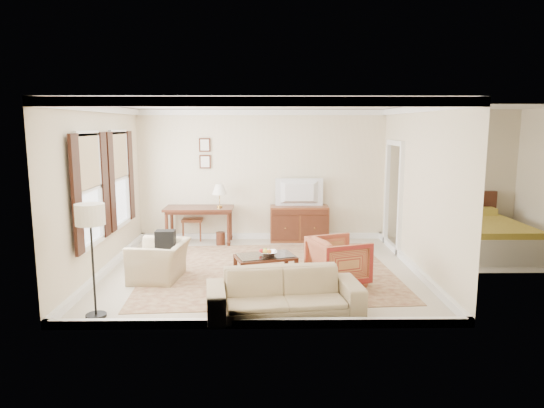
{
  "coord_description": "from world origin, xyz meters",
  "views": [
    {
      "loc": [
        0.09,
        -8.31,
        2.56
      ],
      "look_at": [
        0.2,
        0.3,
        1.15
      ],
      "focal_mm": 32.0,
      "sensor_mm": 36.0,
      "label": 1
    }
  ],
  "objects_px": {
    "sideboard": "(299,224)",
    "club_armchair": "(159,254)",
    "tv": "(300,184)",
    "sofa": "(284,285)",
    "striped_armchair": "(338,259)",
    "coffee_table": "(265,261)",
    "writing_desk": "(199,212)"
  },
  "relations": [
    {
      "from": "writing_desk",
      "to": "club_armchair",
      "type": "bearing_deg",
      "value": -97.63
    },
    {
      "from": "writing_desk",
      "to": "club_armchair",
      "type": "height_order",
      "value": "club_armchair"
    },
    {
      "from": "club_armchair",
      "to": "sofa",
      "type": "height_order",
      "value": "club_armchair"
    },
    {
      "from": "sideboard",
      "to": "striped_armchair",
      "type": "height_order",
      "value": "striped_armchair"
    },
    {
      "from": "sideboard",
      "to": "sofa",
      "type": "relative_size",
      "value": 0.61
    },
    {
      "from": "striped_armchair",
      "to": "club_armchair",
      "type": "relative_size",
      "value": 0.87
    },
    {
      "from": "writing_desk",
      "to": "tv",
      "type": "relative_size",
      "value": 1.47
    },
    {
      "from": "sofa",
      "to": "striped_armchair",
      "type": "bearing_deg",
      "value": 46.72
    },
    {
      "from": "sideboard",
      "to": "coffee_table",
      "type": "distance_m",
      "value": 2.79
    },
    {
      "from": "writing_desk",
      "to": "sofa",
      "type": "bearing_deg",
      "value": -67.31
    },
    {
      "from": "coffee_table",
      "to": "sofa",
      "type": "xyz_separation_m",
      "value": [
        0.26,
        -1.55,
        0.1
      ]
    },
    {
      "from": "writing_desk",
      "to": "club_armchair",
      "type": "relative_size",
      "value": 1.5
    },
    {
      "from": "tv",
      "to": "striped_armchair",
      "type": "relative_size",
      "value": 1.18
    },
    {
      "from": "coffee_table",
      "to": "club_armchair",
      "type": "height_order",
      "value": "club_armchair"
    },
    {
      "from": "sofa",
      "to": "writing_desk",
      "type": "bearing_deg",
      "value": 105.56
    },
    {
      "from": "tv",
      "to": "writing_desk",
      "type": "bearing_deg",
      "value": 4.47
    },
    {
      "from": "coffee_table",
      "to": "club_armchair",
      "type": "xyz_separation_m",
      "value": [
        -1.77,
        0.01,
        0.12
      ]
    },
    {
      "from": "sideboard",
      "to": "club_armchair",
      "type": "bearing_deg",
      "value": -133.25
    },
    {
      "from": "sideboard",
      "to": "club_armchair",
      "type": "xyz_separation_m",
      "value": [
        -2.52,
        -2.68,
        0.03
      ]
    },
    {
      "from": "sideboard",
      "to": "tv",
      "type": "distance_m",
      "value": 0.89
    },
    {
      "from": "tv",
      "to": "club_armchair",
      "type": "height_order",
      "value": "tv"
    },
    {
      "from": "sideboard",
      "to": "tv",
      "type": "relative_size",
      "value": 1.28
    },
    {
      "from": "sideboard",
      "to": "tv",
      "type": "bearing_deg",
      "value": -90.0
    },
    {
      "from": "sideboard",
      "to": "sofa",
      "type": "xyz_separation_m",
      "value": [
        -0.49,
        -4.24,
        0.01
      ]
    },
    {
      "from": "tv",
      "to": "club_armchair",
      "type": "xyz_separation_m",
      "value": [
        -2.52,
        -2.66,
        -0.86
      ]
    },
    {
      "from": "coffee_table",
      "to": "sofa",
      "type": "relative_size",
      "value": 0.52
    },
    {
      "from": "tv",
      "to": "sofa",
      "type": "distance_m",
      "value": 4.34
    },
    {
      "from": "sideboard",
      "to": "striped_armchair",
      "type": "bearing_deg",
      "value": -81.81
    },
    {
      "from": "striped_armchair",
      "to": "club_armchair",
      "type": "distance_m",
      "value": 2.96
    },
    {
      "from": "sideboard",
      "to": "striped_armchair",
      "type": "distance_m",
      "value": 3.01
    },
    {
      "from": "coffee_table",
      "to": "striped_armchair",
      "type": "relative_size",
      "value": 1.29
    },
    {
      "from": "coffee_table",
      "to": "club_armchair",
      "type": "bearing_deg",
      "value": 179.54
    }
  ]
}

